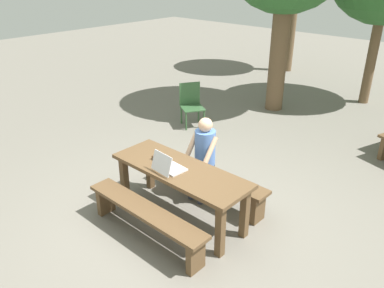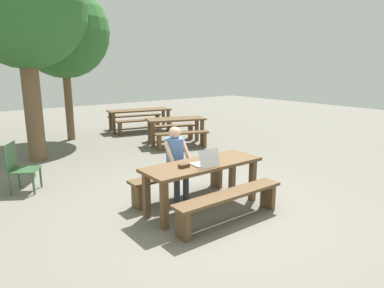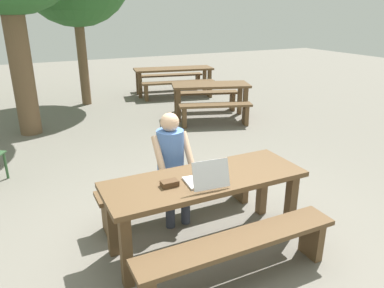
% 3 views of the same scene
% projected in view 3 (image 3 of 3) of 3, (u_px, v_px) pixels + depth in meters
% --- Properties ---
extents(ground_plane, '(30.00, 30.00, 0.00)m').
position_uv_depth(ground_plane, '(204.00, 243.00, 3.66)').
color(ground_plane, slate).
extents(picnic_table_front, '(1.92, 0.68, 0.74)m').
position_uv_depth(picnic_table_front, '(205.00, 188.00, 3.44)').
color(picnic_table_front, brown).
rests_on(picnic_table_front, ground).
extents(bench_near, '(1.84, 0.30, 0.44)m').
position_uv_depth(bench_near, '(239.00, 249.00, 3.03)').
color(bench_near, brown).
rests_on(bench_near, ground).
extents(bench_far, '(1.84, 0.30, 0.44)m').
position_uv_depth(bench_far, '(179.00, 189.00, 4.05)').
color(bench_far, brown).
rests_on(bench_far, ground).
extents(laptop, '(0.36, 0.36, 0.26)m').
position_uv_depth(laptop, '(207.00, 178.00, 3.23)').
color(laptop, silver).
rests_on(laptop, picnic_table_front).
extents(small_pouch, '(0.15, 0.09, 0.05)m').
position_uv_depth(small_pouch, '(170.00, 183.00, 3.22)').
color(small_pouch, '#4C331E').
rests_on(small_pouch, picnic_table_front).
extents(person_seated, '(0.40, 0.40, 1.22)m').
position_uv_depth(person_seated, '(172.00, 160.00, 3.85)').
color(person_seated, '#333847').
rests_on(person_seated, ground).
extents(picnic_table_mid, '(1.74, 1.14, 0.74)m').
position_uv_depth(picnic_table_mid, '(210.00, 90.00, 7.70)').
color(picnic_table_mid, brown).
rests_on(picnic_table_mid, ground).
extents(bench_mid_south, '(1.48, 0.75, 0.45)m').
position_uv_depth(bench_mid_south, '(215.00, 110.00, 7.26)').
color(bench_mid_south, brown).
rests_on(bench_mid_south, ground).
extents(bench_mid_north, '(1.48, 0.75, 0.45)m').
position_uv_depth(bench_mid_north, '(206.00, 97.00, 8.34)').
color(bench_mid_north, brown).
rests_on(bench_mid_north, ground).
extents(picnic_table_rear, '(2.21, 1.06, 0.72)m').
position_uv_depth(picnic_table_rear, '(174.00, 72.00, 9.92)').
color(picnic_table_rear, brown).
rests_on(picnic_table_rear, ground).
extents(bench_rear_south, '(1.93, 0.66, 0.46)m').
position_uv_depth(bench_rear_south, '(178.00, 86.00, 9.49)').
color(bench_rear_south, brown).
rests_on(bench_rear_south, ground).
extents(bench_rear_north, '(1.93, 0.66, 0.46)m').
position_uv_depth(bench_rear_north, '(169.00, 78.00, 10.53)').
color(bench_rear_north, brown).
rests_on(bench_rear_north, ground).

